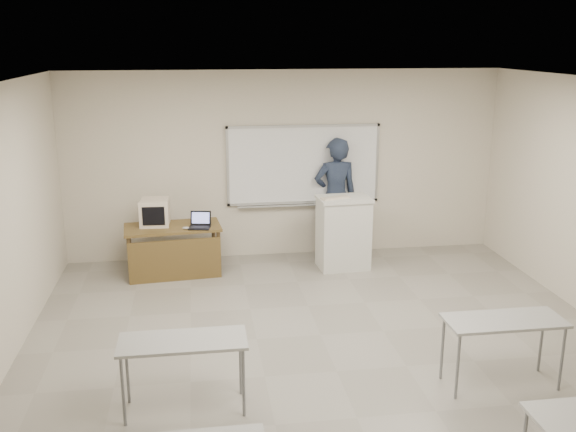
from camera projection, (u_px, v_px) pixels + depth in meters
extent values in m
cube|color=gray|center=(337.00, 372.00, 6.89)|extent=(7.00, 8.00, 0.01)
cube|color=white|center=(303.00, 165.00, 10.32)|extent=(2.40, 0.03, 1.20)
cube|color=#B7BABC|center=(304.00, 126.00, 10.15)|extent=(2.48, 0.04, 0.04)
cube|color=#B7BABC|center=(303.00, 202.00, 10.48)|extent=(2.48, 0.04, 0.04)
cube|color=#B7BABC|center=(228.00, 167.00, 10.15)|extent=(0.04, 0.04, 1.28)
cube|color=#B7BABC|center=(377.00, 163.00, 10.48)|extent=(0.04, 0.04, 1.28)
cube|color=#B7BABC|center=(304.00, 205.00, 10.45)|extent=(2.16, 0.07, 0.02)
cube|color=gray|center=(183.00, 341.00, 6.00)|extent=(1.20, 0.50, 0.03)
cylinder|color=slate|center=(123.00, 392.00, 5.83)|extent=(0.03, 0.03, 0.70)
cylinder|color=slate|center=(244.00, 383.00, 5.98)|extent=(0.03, 0.03, 0.70)
cylinder|color=slate|center=(127.00, 370.00, 6.21)|extent=(0.03, 0.03, 0.70)
cylinder|color=slate|center=(240.00, 362.00, 6.36)|extent=(0.03, 0.03, 0.70)
cube|color=gray|center=(504.00, 321.00, 6.44)|extent=(1.20, 0.50, 0.03)
cylinder|color=slate|center=(458.00, 367.00, 6.27)|extent=(0.03, 0.03, 0.70)
cylinder|color=slate|center=(562.00, 359.00, 6.43)|extent=(0.03, 0.03, 0.70)
cylinder|color=slate|center=(442.00, 348.00, 6.66)|extent=(0.03, 0.03, 0.70)
cylinder|color=slate|center=(541.00, 341.00, 6.81)|extent=(0.03, 0.03, 0.70)
cube|color=brown|center=(172.00, 227.00, 9.59)|extent=(1.42, 0.71, 0.04)
cube|color=brown|center=(173.00, 261.00, 9.39)|extent=(1.34, 0.03, 0.63)
cylinder|color=#42311B|center=(128.00, 259.00, 9.32)|extent=(0.06, 0.06, 0.71)
cylinder|color=#42311B|center=(217.00, 255.00, 9.50)|extent=(0.06, 0.06, 0.71)
cylinder|color=#42311B|center=(132.00, 247.00, 9.88)|extent=(0.06, 0.06, 0.71)
cylinder|color=#42311B|center=(216.00, 243.00, 10.06)|extent=(0.06, 0.06, 0.71)
cube|color=#B7B7AF|center=(343.00, 234.00, 9.91)|extent=(0.76, 0.54, 1.08)
cube|color=#B7B7AF|center=(344.00, 199.00, 9.76)|extent=(0.80, 0.58, 0.04)
cube|color=beige|center=(155.00, 212.00, 9.65)|extent=(0.41, 0.43, 0.39)
cube|color=beige|center=(154.00, 216.00, 9.42)|extent=(0.43, 0.04, 0.41)
cube|color=black|center=(154.00, 216.00, 9.40)|extent=(0.33, 0.01, 0.28)
cube|color=black|center=(199.00, 228.00, 9.47)|extent=(0.31, 0.22, 0.02)
cube|color=black|center=(199.00, 227.00, 9.46)|extent=(0.25, 0.13, 0.01)
cube|color=black|center=(199.00, 218.00, 9.57)|extent=(0.31, 0.07, 0.21)
cube|color=#7D87D1|center=(199.00, 218.00, 9.56)|extent=(0.26, 0.05, 0.16)
ellipsoid|color=#A2A4A9|center=(186.00, 228.00, 9.42)|extent=(0.11, 0.08, 0.04)
cube|color=beige|center=(335.00, 198.00, 9.68)|extent=(0.47, 0.29, 0.02)
imported|color=black|center=(335.00, 197.00, 10.44)|extent=(0.73, 0.50, 1.94)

